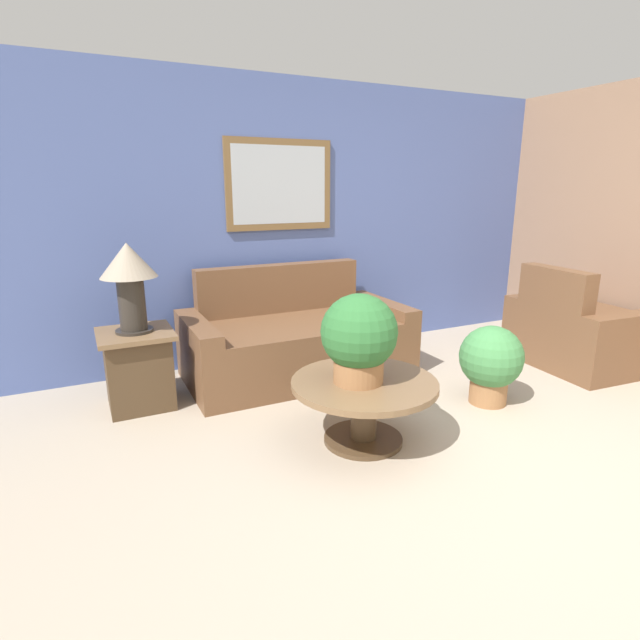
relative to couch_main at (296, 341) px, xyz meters
The scene contains 10 objects.
ground_plane 2.22m from the couch_main, 76.13° to the right, with size 20.00×20.00×0.00m, color tan.
wall_back 1.27m from the couch_main, 48.70° to the left, with size 7.20×0.09×2.60m.
wall_right 3.40m from the couch_main, 14.01° to the right, with size 0.06×4.69×2.60m.
couch_main is the anchor object (origin of this frame).
armchair 2.69m from the couch_main, 20.84° to the right, with size 1.08×1.16×0.94m.
coffee_table 1.35m from the couch_main, 94.43° to the right, with size 0.95×0.95×0.43m.
side_table 1.35m from the couch_main, behind, with size 0.54×0.54×0.59m.
table_lamp 1.53m from the couch_main, behind, with size 0.40×0.40×0.66m.
potted_plant_on_table 1.42m from the couch_main, 96.31° to the right, with size 0.48×0.48×0.57m.
potted_plant_floor 1.65m from the couch_main, 49.01° to the right, with size 0.48×0.48×0.62m.
Camera 1 is at (-2.21, -1.77, 1.63)m, focal length 28.00 mm.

